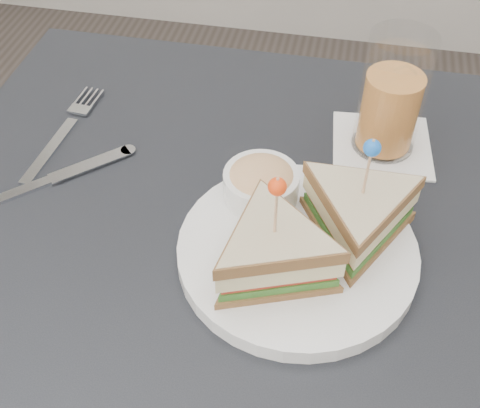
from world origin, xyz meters
name	(u,v)px	position (x,y,z in m)	size (l,w,h in m)	color
table	(231,279)	(0.00, 0.00, 0.67)	(0.80, 0.80, 0.75)	black
plate_meal	(306,231)	(0.09, -0.01, 0.79)	(0.32, 0.31, 0.16)	white
cutlery_fork	(66,128)	(-0.26, 0.15, 0.75)	(0.04, 0.21, 0.01)	silver
cutlery_knife	(57,177)	(-0.24, 0.05, 0.75)	(0.16, 0.15, 0.01)	silver
drink_set	(391,101)	(0.17, 0.20, 0.82)	(0.14, 0.14, 0.16)	white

